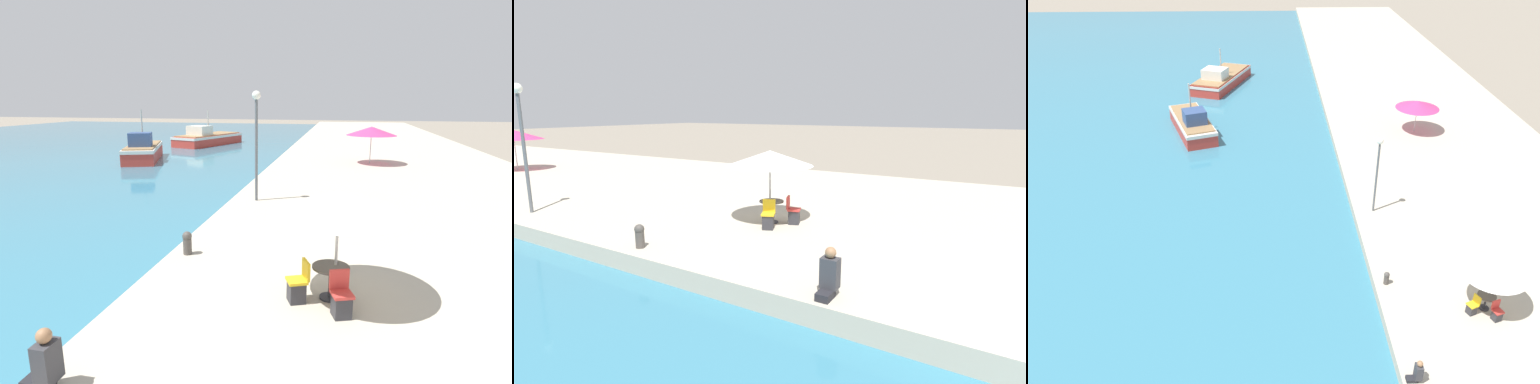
# 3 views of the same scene
# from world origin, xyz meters

# --- Properties ---
(quay_promenade) EXTENTS (16.00, 90.00, 0.55)m
(quay_promenade) POSITION_xyz_m (8.00, 37.00, 0.27)
(quay_promenade) COLOR #BCB29E
(quay_promenade) RESTS_ON ground_plane
(fishing_boat_near) EXTENTS (4.67, 7.49, 3.99)m
(fishing_boat_near) POSITION_xyz_m (-10.91, 29.67, 0.83)
(fishing_boat_near) COLOR red
(fishing_boat_near) RESTS_ON water_basin
(fishing_boat_mid) EXTENTS (5.73, 8.99, 3.66)m
(fishing_boat_mid) POSITION_xyz_m (-9.59, 41.58, 0.77)
(fishing_boat_mid) COLOR red
(fishing_boat_mid) RESTS_ON water_basin
(cafe_umbrella_pink) EXTENTS (2.83, 2.83, 2.37)m
(cafe_umbrella_pink) POSITION_xyz_m (4.58, 8.71, 2.67)
(cafe_umbrella_pink) COLOR #B7B7B7
(cafe_umbrella_pink) RESTS_ON quay_promenade
(cafe_umbrella_white) EXTENTS (3.30, 3.30, 2.48)m
(cafe_umbrella_white) POSITION_xyz_m (6.47, 28.20, 2.74)
(cafe_umbrella_white) COLOR #B7B7B7
(cafe_umbrella_white) RESTS_ON quay_promenade
(cafe_table) EXTENTS (0.80, 0.80, 0.74)m
(cafe_table) POSITION_xyz_m (4.48, 8.59, 1.08)
(cafe_table) COLOR #333338
(cafe_table) RESTS_ON quay_promenade
(cafe_chair_left) EXTENTS (0.55, 0.54, 0.91)m
(cafe_chair_left) POSITION_xyz_m (3.82, 8.31, 0.87)
(cafe_chair_left) COLOR #2D2D33
(cafe_chair_left) RESTS_ON quay_promenade
(cafe_chair_right) EXTENTS (0.52, 0.54, 0.91)m
(cafe_chair_right) POSITION_xyz_m (4.72, 7.91, 0.87)
(cafe_chair_right) COLOR #2D2D33
(cafe_chair_right) RESTS_ON quay_promenade
(person_at_quay) EXTENTS (0.55, 0.36, 1.01)m
(person_at_quay) POSITION_xyz_m (0.51, 4.88, 0.99)
(person_at_quay) COLOR #232328
(person_at_quay) RESTS_ON quay_promenade
(mooring_bollard) EXTENTS (0.26, 0.26, 0.65)m
(mooring_bollard) POSITION_xyz_m (0.53, 10.35, 0.90)
(mooring_bollard) COLOR #4C4742
(mooring_bollard) RESTS_ON quay_promenade
(lamppost) EXTENTS (0.36, 0.36, 4.56)m
(lamppost) POSITION_xyz_m (1.11, 16.74, 3.64)
(lamppost) COLOR #565B60
(lamppost) RESTS_ON quay_promenade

